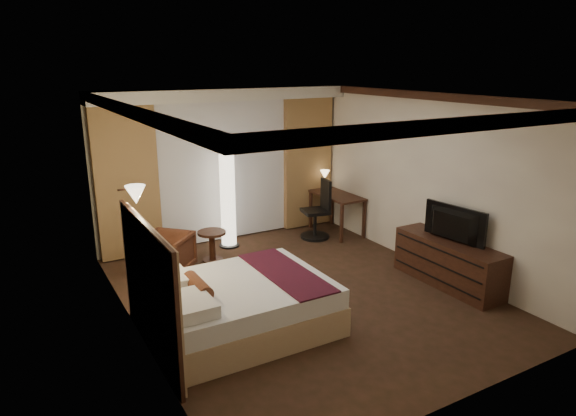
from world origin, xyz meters
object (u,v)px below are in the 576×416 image
bed (240,306)px  floor_lamp (228,201)px  side_table (212,246)px  office_chair (315,209)px  armchair (167,252)px  dresser (448,263)px  television (451,222)px  desk (336,214)px

bed → floor_lamp: floor_lamp is taller
side_table → office_chair: (2.06, 0.13, 0.29)m
armchair → floor_lamp: bearing=71.5°
dresser → office_chair: bearing=101.8°
armchair → side_table: size_ratio=1.38×
floor_lamp → dresser: floor_lamp is taller
armchair → dresser: 4.18m
bed → floor_lamp: 2.98m
armchair → office_chair: 2.86m
bed → floor_lamp: (1.04, 2.74, 0.52)m
dresser → television: television is taller
armchair → side_table: bearing=54.7°
desk → dresser: bearing=-89.0°
floor_lamp → side_table: bearing=-135.4°
armchair → desk: desk is taller
desk → television: size_ratio=1.14×
floor_lamp → bed: bearing=-110.8°
bed → desk: bearing=37.9°
floor_lamp → television: (2.08, -3.06, 0.13)m
bed → television: (3.12, -0.31, 0.65)m
armchair → desk: 3.37m
side_table → dresser: dresser is taller
bed → television: 3.20m
bed → desk: 3.93m
bed → desk: desk is taller
office_chair → dresser: bearing=-66.6°
office_chair → side_table: bearing=-164.9°
armchair → television: size_ratio=0.70×
bed → floor_lamp: bearing=69.2°
bed → side_table: bearing=76.7°
bed → office_chair: size_ratio=1.91×
dresser → floor_lamp: bearing=124.6°
office_chair → desk: bearing=17.2°
side_table → dresser: bearing=-44.3°
bed → dresser: 3.17m
floor_lamp → desk: 2.13m
bed → dresser: bearing=-5.7°
side_table → desk: bearing=4.0°
desk → office_chair: bearing=-174.4°
side_table → dresser: (2.62, -2.55, 0.08)m
side_table → office_chair: bearing=3.6°
side_table → television: television is taller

